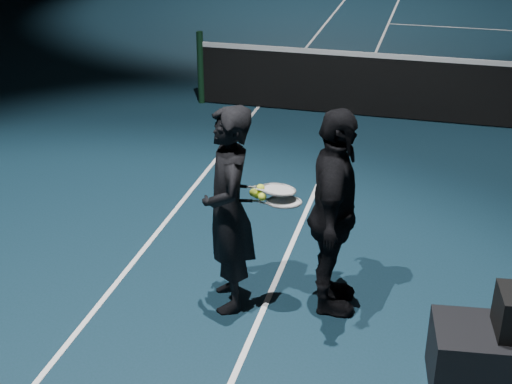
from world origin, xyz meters
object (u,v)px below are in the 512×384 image
at_px(player_a, 228,211).
at_px(racket_lower, 284,202).
at_px(player_b, 334,214).
at_px(tennis_balls, 260,193).
at_px(racket_upper, 278,190).

relative_size(player_a, racket_lower, 2.60).
bearing_deg(player_b, racket_lower, 94.49).
bearing_deg(tennis_balls, racket_lower, 9.36).
relative_size(player_a, tennis_balls, 14.72).
bearing_deg(tennis_balls, player_b, 10.34).
bearing_deg(tennis_balls, racket_upper, 24.40).
xyz_separation_m(racket_upper, tennis_balls, (-0.14, -0.06, -0.02)).
xyz_separation_m(player_a, racket_lower, (0.44, 0.08, 0.09)).
xyz_separation_m(player_a, tennis_balls, (0.25, 0.05, 0.16)).
distance_m(player_a, player_b, 0.85).
bearing_deg(racket_upper, racket_lower, -42.66).
bearing_deg(player_a, tennis_balls, 79.94).
height_order(player_b, racket_lower, player_b).
bearing_deg(tennis_balls, player_a, -168.05).
relative_size(player_b, tennis_balls, 14.72).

